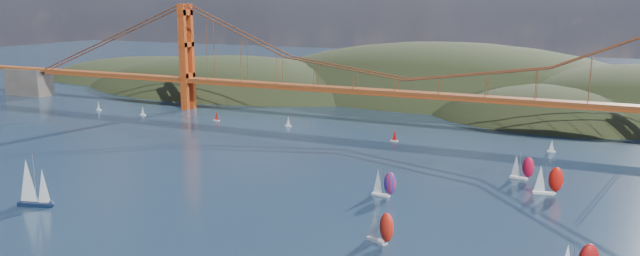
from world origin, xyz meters
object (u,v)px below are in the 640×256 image
at_px(sloop_navy, 32,183).
at_px(racer_5, 522,167).
at_px(racer_3, 548,179).
at_px(racer_rwb, 384,183).
at_px(racer_0, 380,226).

height_order(sloop_navy, racer_5, sloop_navy).
distance_m(racer_3, racer_rwb, 49.11).
xyz_separation_m(sloop_navy, racer_5, (121.39, 85.47, -2.56)).
bearing_deg(racer_0, racer_5, 97.41).
height_order(racer_3, racer_rwb, racer_3).
distance_m(racer_0, racer_rwb, 36.47).
bearing_deg(racer_5, racer_3, -45.80).
height_order(racer_0, racer_5, racer_0).
bearing_deg(racer_3, racer_rwb, -161.83).
height_order(sloop_navy, racer_rwb, sloop_navy).
bearing_deg(sloop_navy, racer_rwb, 13.83).
xyz_separation_m(racer_5, racer_rwb, (-34.73, -35.82, 0.04)).
xyz_separation_m(racer_3, racer_rwb, (-43.80, -22.19, -0.45)).
distance_m(racer_0, racer_5, 74.45).
xyz_separation_m(sloop_navy, racer_0, (97.69, 14.90, -2.30)).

